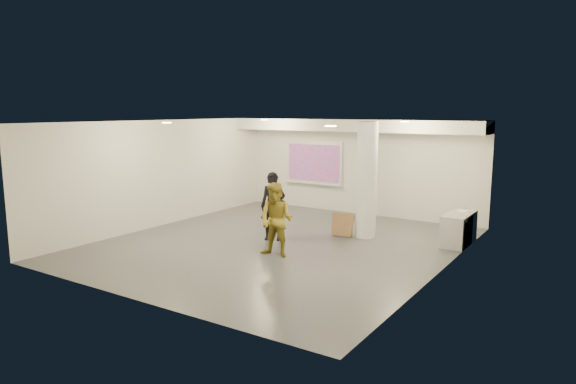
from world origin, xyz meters
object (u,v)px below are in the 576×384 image
Objects in this scene: projection_screen at (314,163)px; man at (276,220)px; column at (367,180)px; woman at (273,206)px; credenza at (459,229)px.

projection_screen reaches higher than man.
woman is (-1.86, -1.55, -0.63)m from column.
projection_screen reaches higher than woman.
woman is at bearing -151.23° from credenza.
projection_screen is 4.43m from woman.
man is (0.90, -1.17, -0.03)m from woman.
projection_screen is 5.82m from credenza.
column is 1.43× the size of projection_screen.
column is 1.73× the size of woman.
woman is at bearing -140.14° from column.
column is 2.96m from man.
column is 4.08m from projection_screen.
man is at bearing -68.24° from projection_screen.
woman reaches higher than man.
projection_screen is 5.83m from man.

